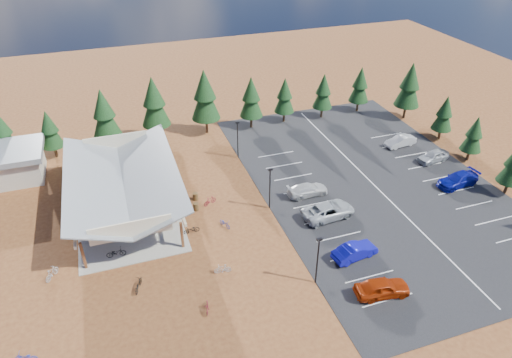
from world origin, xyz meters
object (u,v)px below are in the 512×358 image
at_px(bike_6, 143,190).
at_px(trash_bin_1, 195,197).
at_px(lamp_post_1, 270,186).
at_px(bike_16, 192,230).
at_px(lamp_post_2, 238,137).
at_px(car_2, 328,211).
at_px(lamp_post_0, 318,258).
at_px(bike_3, 108,171).
at_px(car_9, 400,141).
at_px(bike_12, 138,285).
at_px(car_8, 433,156).
at_px(car_3, 308,190).
at_px(car_7, 458,180).
at_px(bike_2, 96,200).
at_px(bike_5, 151,218).
at_px(bike_0, 116,253).
at_px(car_0, 382,288).
at_px(bike_15, 210,201).
at_px(bike_pavilion, 122,180).
at_px(bike_4, 139,227).
at_px(bike_10, 26,358).
at_px(car_1, 355,251).
at_px(bike_1, 98,219).
at_px(bike_14, 225,223).
at_px(bike_9, 52,273).
at_px(bike_13, 223,269).
at_px(bike_11, 207,307).

bearing_deg(bike_6, trash_bin_1, -120.95).
distance_m(lamp_post_1, bike_16, 9.59).
height_order(lamp_post_2, car_2, lamp_post_2).
relative_size(lamp_post_0, trash_bin_1, 5.71).
xyz_separation_m(bike_3, car_9, (38.60, -5.10, 0.15)).
bearing_deg(bike_12, car_8, -143.50).
distance_m(car_3, car_7, 18.21).
xyz_separation_m(bike_2, bike_5, (5.44, -5.31, 0.01)).
height_order(trash_bin_1, bike_0, bike_0).
xyz_separation_m(lamp_post_1, car_0, (4.82, -15.22, -2.11)).
height_order(bike_3, bike_15, bike_3).
xyz_separation_m(bike_pavilion, lamp_post_2, (15.00, 7.00, -0.85)).
bearing_deg(bike_4, car_2, -82.22).
relative_size(bike_10, car_8, 0.39).
distance_m(car_1, car_2, 6.63).
bearing_deg(bike_5, bike_1, 90.29).
distance_m(lamp_post_0, bike_14, 12.11).
height_order(lamp_post_2, car_7, lamp_post_2).
xyz_separation_m(trash_bin_1, bike_15, (1.35, -1.40, 0.05)).
distance_m(bike_3, car_8, 41.47).
xyz_separation_m(trash_bin_1, bike_9, (-15.10, -7.87, 0.09)).
xyz_separation_m(bike_0, car_8, (40.42, 5.50, 0.21)).
relative_size(bike_pavilion, bike_16, 11.55).
relative_size(lamp_post_0, bike_6, 3.28).
height_order(bike_4, car_8, car_8).
height_order(lamp_post_2, car_1, lamp_post_2).
bearing_deg(bike_3, car_9, -103.32).
bearing_deg(bike_14, bike_15, 72.90).
relative_size(lamp_post_2, bike_14, 3.17).
bearing_deg(car_3, bike_3, 59.39).
bearing_deg(bike_4, lamp_post_1, -72.40).
bearing_deg(bike_15, bike_16, 119.71).
bearing_deg(bike_1, car_7, -111.49).
bearing_deg(bike_pavilion, bike_5, -55.95).
bearing_deg(bike_2, car_1, -110.94).
height_order(bike_12, car_1, car_1).
bearing_deg(bike_13, bike_15, -179.39).
bearing_deg(car_2, lamp_post_2, 13.35).
distance_m(bike_0, bike_14, 11.24).
xyz_separation_m(bike_2, car_8, (41.86, -4.28, 0.23)).
bearing_deg(lamp_post_0, bike_2, 133.77).
distance_m(lamp_post_0, bike_10, 24.23).
relative_size(lamp_post_1, trash_bin_1, 5.71).
distance_m(bike_3, bike_9, 17.52).
bearing_deg(bike_pavilion, bike_15, -13.86).
bearing_deg(bike_14, car_0, -76.48).
distance_m(lamp_post_2, bike_13, 21.65).
relative_size(bike_0, bike_11, 1.23).
bearing_deg(bike_9, car_8, -138.37).
distance_m(bike_3, bike_15, 14.48).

